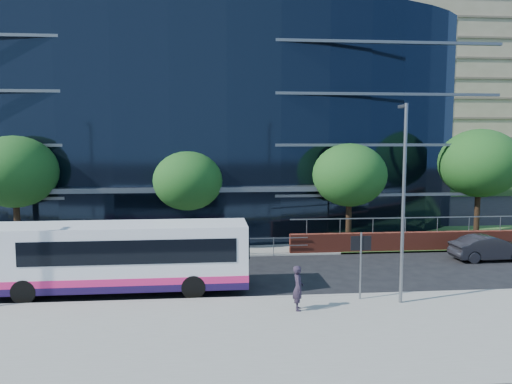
{
  "coord_description": "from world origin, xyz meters",
  "views": [
    {
      "loc": [
        -1.68,
        -21.23,
        6.73
      ],
      "look_at": [
        1.07,
        8.0,
        3.65
      ],
      "focal_mm": 35.0,
      "sensor_mm": 36.0,
      "label": 1
    }
  ],
  "objects": [
    {
      "name": "pavement_near",
      "position": [
        0.0,
        -5.0,
        0.07
      ],
      "size": [
        80.0,
        8.0,
        0.15
      ],
      "primitive_type": "cube",
      "color": "gray",
      "rests_on": "ground"
    },
    {
      "name": "street_sign",
      "position": [
        4.5,
        -1.59,
        2.15
      ],
      "size": [
        0.85,
        0.09,
        2.8
      ],
      "color": "slate",
      "rests_on": "pavement_near"
    },
    {
      "name": "tree_far_d",
      "position": [
        16.0,
        10.0,
        5.19
      ],
      "size": [
        5.28,
        5.28,
        7.44
      ],
      "color": "black",
      "rests_on": "ground"
    },
    {
      "name": "guard_railings",
      "position": [
        -8.0,
        7.0,
        0.82
      ],
      "size": [
        24.0,
        0.05,
        1.1
      ],
      "color": "slate",
      "rests_on": "ground"
    },
    {
      "name": "far_forecourt",
      "position": [
        -6.0,
        11.0,
        0.05
      ],
      "size": [
        50.0,
        8.0,
        0.1
      ],
      "primitive_type": "cube",
      "color": "gray",
      "rests_on": "ground"
    },
    {
      "name": "kerb",
      "position": [
        0.0,
        -1.0,
        0.08
      ],
      "size": [
        80.0,
        0.25,
        0.16
      ],
      "primitive_type": "cube",
      "color": "gray",
      "rests_on": "ground"
    },
    {
      "name": "city_bus",
      "position": [
        -5.56,
        0.69,
        1.62
      ],
      "size": [
        11.32,
        2.65,
        3.06
      ],
      "rotation": [
        0.0,
        0.0,
        0.0
      ],
      "color": "white",
      "rests_on": "ground"
    },
    {
      "name": "ground",
      "position": [
        0.0,
        0.0,
        0.0
      ],
      "size": [
        200.0,
        200.0,
        0.0
      ],
      "primitive_type": "plane",
      "color": "black",
      "rests_on": "ground"
    },
    {
      "name": "glass_office",
      "position": [
        -4.0,
        20.85,
        8.0
      ],
      "size": [
        44.0,
        23.1,
        16.0
      ],
      "color": "black",
      "rests_on": "ground"
    },
    {
      "name": "yellow_line_inner",
      "position": [
        0.0,
        -0.65,
        0.01
      ],
      "size": [
        80.0,
        0.08,
        0.01
      ],
      "primitive_type": "cube",
      "color": "gold",
      "rests_on": "ground"
    },
    {
      "name": "tree_far_a",
      "position": [
        -13.0,
        9.0,
        4.86
      ],
      "size": [
        4.95,
        4.95,
        6.98
      ],
      "color": "black",
      "rests_on": "ground"
    },
    {
      "name": "parked_car",
      "position": [
        13.9,
        4.82,
        0.7
      ],
      "size": [
        4.31,
        1.61,
        1.41
      ],
      "primitive_type": "imported",
      "rotation": [
        0.0,
        0.0,
        1.6
      ],
      "color": "black",
      "rests_on": "ground"
    },
    {
      "name": "tree_far_c",
      "position": [
        7.0,
        9.0,
        4.54
      ],
      "size": [
        4.62,
        4.62,
        6.51
      ],
      "color": "black",
      "rests_on": "ground"
    },
    {
      "name": "apartment_block",
      "position": [
        32.0,
        57.21,
        11.11
      ],
      "size": [
        60.0,
        42.0,
        30.0
      ],
      "color": "#2D511E",
      "rests_on": "ground"
    },
    {
      "name": "tree_far_b",
      "position": [
        -3.0,
        9.5,
        4.21
      ],
      "size": [
        4.29,
        4.29,
        6.05
      ],
      "color": "black",
      "rests_on": "ground"
    },
    {
      "name": "streetlight_east",
      "position": [
        6.0,
        -2.17,
        4.44
      ],
      "size": [
        0.15,
        0.77,
        8.0
      ],
      "color": "slate",
      "rests_on": "pavement_near"
    },
    {
      "name": "tree_dist_e",
      "position": [
        24.0,
        40.0,
        4.54
      ],
      "size": [
        4.62,
        4.62,
        6.51
      ],
      "color": "black",
      "rests_on": "ground"
    },
    {
      "name": "yellow_line_outer",
      "position": [
        0.0,
        -0.8,
        0.01
      ],
      "size": [
        80.0,
        0.08,
        0.01
      ],
      "primitive_type": "cube",
      "color": "gold",
      "rests_on": "ground"
    },
    {
      "name": "pedestrian",
      "position": [
        1.7,
        -2.68,
        1.02
      ],
      "size": [
        0.48,
        0.67,
        1.75
      ],
      "primitive_type": "imported",
      "rotation": [
        0.0,
        0.0,
        1.48
      ],
      "color": "#2A2031",
      "rests_on": "pavement_near"
    }
  ]
}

